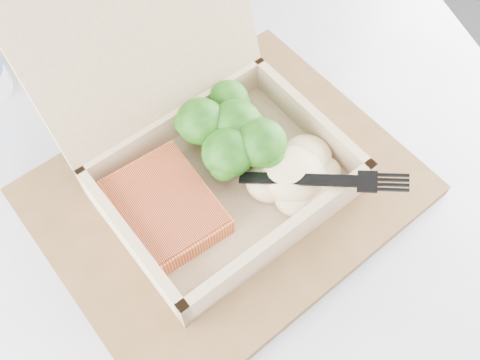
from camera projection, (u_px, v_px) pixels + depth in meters
floor at (93, 263)px, 1.29m from camera, size 4.00×4.00×0.00m
cafe_table at (234, 262)px, 0.73m from camera, size 0.91×0.91×0.71m
serving_tray at (226, 192)px, 0.57m from camera, size 0.39×0.32×0.02m
takeout_container at (199, 135)px, 0.53m from camera, size 0.25×0.26×0.22m
salmon_fillet at (166, 207)px, 0.53m from camera, size 0.09×0.11×0.02m
broccoli_pile at (236, 129)px, 0.56m from camera, size 0.13×0.13×0.05m
mashed_potatoes at (293, 174)px, 0.54m from camera, size 0.10×0.09×0.04m
plastic_fork at (276, 176)px, 0.52m from camera, size 0.13×0.13×0.03m
receipt at (177, 64)px, 0.67m from camera, size 0.14×0.17×0.00m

